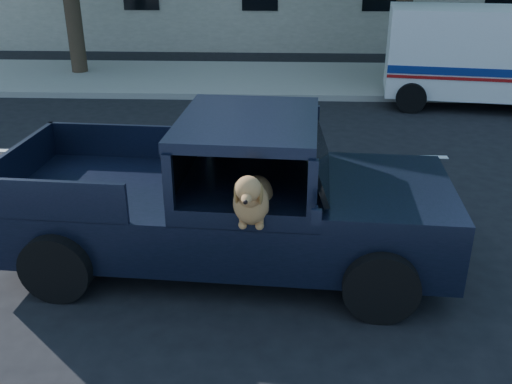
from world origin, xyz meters
TOP-DOWN VIEW (x-y plane):
  - ground at (0.00, 0.00)m, footprint 120.00×120.00m
  - far_sidewalk at (0.00, 9.20)m, footprint 60.00×4.00m
  - lane_stripes at (2.00, 3.40)m, footprint 21.60×0.14m
  - pickup_truck at (1.05, -0.36)m, footprint 5.26×2.79m
  - mail_truck at (6.16, 7.05)m, footprint 4.29×2.56m

SIDE VIEW (x-z plane):
  - ground at x=0.00m, z-range 0.00..0.00m
  - lane_stripes at x=2.00m, z-range 0.00..0.01m
  - far_sidewalk at x=0.00m, z-range 0.00..0.15m
  - pickup_truck at x=1.05m, z-range -0.30..1.54m
  - mail_truck at x=6.16m, z-range -0.14..2.09m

